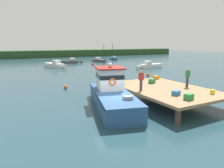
# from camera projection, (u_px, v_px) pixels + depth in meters

# --- Properties ---
(ground_plane) EXTENTS (200.00, 200.00, 0.00)m
(ground_plane) POSITION_uv_depth(u_px,v_px,m) (114.00, 110.00, 14.93)
(ground_plane) COLOR #23424C
(dock) EXTENTS (6.00, 9.00, 1.20)m
(dock) POSITION_uv_depth(u_px,v_px,m) (165.00, 89.00, 16.91)
(dock) COLOR #4C3D2D
(dock) RESTS_ON ground
(main_fishing_boat) EXTENTS (4.59, 9.93, 4.80)m
(main_fishing_boat) POSITION_uv_depth(u_px,v_px,m) (111.00, 93.00, 15.92)
(main_fishing_boat) COLOR #285184
(main_fishing_boat) RESTS_ON ground
(crate_single_far) EXTENTS (0.69, 0.57, 0.41)m
(crate_single_far) POSITION_uv_depth(u_px,v_px,m) (189.00, 97.00, 13.32)
(crate_single_far) COLOR #2D8442
(crate_single_far) RESTS_ON dock
(crate_stack_mid_dock) EXTENTS (0.72, 0.63, 0.42)m
(crate_stack_mid_dock) POSITION_uv_depth(u_px,v_px,m) (152.00, 81.00, 18.81)
(crate_stack_mid_dock) COLOR #2D8442
(crate_stack_mid_dock) RESTS_ON dock
(crate_stack_near_edge) EXTENTS (0.70, 0.59, 0.34)m
(crate_stack_near_edge) POSITION_uv_depth(u_px,v_px,m) (156.00, 77.00, 21.00)
(crate_stack_near_edge) COLOR orange
(crate_stack_near_edge) RESTS_ON dock
(crate_single_by_cleat) EXTENTS (0.72, 0.63, 0.34)m
(crate_single_by_cleat) POSITION_uv_depth(u_px,v_px,m) (176.00, 93.00, 14.47)
(crate_single_by_cleat) COLOR #3370B2
(crate_single_by_cleat) RESTS_ON dock
(bait_bucket) EXTENTS (0.32, 0.32, 0.34)m
(bait_bucket) POSITION_uv_depth(u_px,v_px,m) (212.00, 92.00, 14.82)
(bait_bucket) COLOR yellow
(bait_bucket) RESTS_ON dock
(deckhand_by_the_boat) EXTENTS (0.36, 0.22, 1.63)m
(deckhand_by_the_boat) POSITION_uv_depth(u_px,v_px,m) (188.00, 77.00, 17.10)
(deckhand_by_the_boat) COLOR #383842
(deckhand_by_the_boat) RESTS_ON dock
(deckhand_further_back) EXTENTS (0.36, 0.22, 1.63)m
(deckhand_further_back) POSITION_uv_depth(u_px,v_px,m) (141.00, 80.00, 15.73)
(deckhand_further_back) COLOR #383842
(deckhand_further_back) RESTS_ON dock
(moored_boat_mid_harbor) EXTENTS (5.29, 1.95, 1.32)m
(moored_boat_mid_harbor) POSITION_uv_depth(u_px,v_px,m) (71.00, 62.00, 49.45)
(moored_boat_mid_harbor) COLOR #4C4C51
(moored_boat_mid_harbor) RESTS_ON ground
(moored_boat_off_the_point) EXTENTS (1.60, 4.42, 1.10)m
(moored_boat_off_the_point) POSITION_uv_depth(u_px,v_px,m) (114.00, 58.00, 60.19)
(moored_boat_off_the_point) COLOR #285184
(moored_boat_off_the_point) RESTS_ON ground
(moored_boat_outer_mooring) EXTENTS (3.52, 6.18, 1.57)m
(moored_boat_outer_mooring) POSITION_uv_depth(u_px,v_px,m) (55.00, 65.00, 40.50)
(moored_boat_outer_mooring) COLOR silver
(moored_boat_outer_mooring) RESTS_ON ground
(moored_boat_near_channel) EXTENTS (5.73, 1.50, 1.46)m
(moored_boat_near_channel) POSITION_uv_depth(u_px,v_px,m) (149.00, 66.00, 39.84)
(moored_boat_near_channel) COLOR white
(moored_boat_near_channel) RESTS_ON ground
(moored_boat_far_left) EXTENTS (2.54, 4.58, 1.16)m
(moored_boat_far_left) POSITION_uv_depth(u_px,v_px,m) (99.00, 60.00, 53.34)
(moored_boat_far_left) COLOR #4C4C51
(moored_boat_far_left) RESTS_ON ground
(mooring_buoy_spare_mooring) EXTENTS (0.50, 0.50, 0.50)m
(mooring_buoy_spare_mooring) POSITION_uv_depth(u_px,v_px,m) (93.00, 64.00, 45.45)
(mooring_buoy_spare_mooring) COLOR red
(mooring_buoy_spare_mooring) RESTS_ON ground
(mooring_buoy_outer) EXTENTS (0.47, 0.47, 0.47)m
(mooring_buoy_outer) POSITION_uv_depth(u_px,v_px,m) (148.00, 75.00, 30.30)
(mooring_buoy_outer) COLOR #EA5B19
(mooring_buoy_outer) RESTS_ON ground
(mooring_buoy_channel_marker) EXTENTS (0.41, 0.41, 0.41)m
(mooring_buoy_channel_marker) POSITION_uv_depth(u_px,v_px,m) (66.00, 87.00, 21.91)
(mooring_buoy_channel_marker) COLOR #EA5B19
(mooring_buoy_channel_marker) RESTS_ON ground
(mooring_buoy_inshore) EXTENTS (0.39, 0.39, 0.39)m
(mooring_buoy_inshore) POSITION_uv_depth(u_px,v_px,m) (136.00, 81.00, 25.69)
(mooring_buoy_inshore) COLOR silver
(mooring_buoy_inshore) RESTS_ON ground
(far_shoreline) EXTENTS (120.00, 8.00, 2.40)m
(far_shoreline) POSITION_uv_depth(u_px,v_px,m) (27.00, 54.00, 68.43)
(far_shoreline) COLOR #284723
(far_shoreline) RESTS_ON ground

